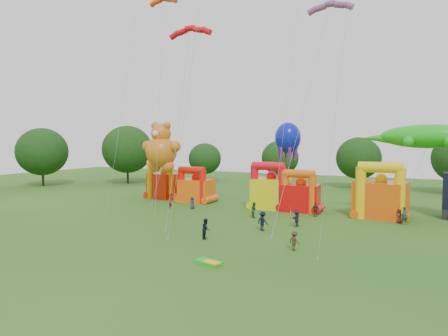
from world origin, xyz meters
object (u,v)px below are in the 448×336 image
at_px(spectator_0, 192,203).
at_px(gecko_kite, 422,155).
at_px(spectator_4, 316,210).
at_px(bouncy_castle_2, 271,191).
at_px(bouncy_castle_0, 164,183).
at_px(teddy_bear_kite, 161,151).
at_px(octopus_kite, 289,168).

bearing_deg(spectator_0, gecko_kite, 34.33).
bearing_deg(spectator_4, gecko_kite, 169.36).
bearing_deg(bouncy_castle_2, spectator_4, -23.63).
distance_m(bouncy_castle_0, bouncy_castle_2, 18.43).
xyz_separation_m(bouncy_castle_0, bouncy_castle_2, (18.31, -2.15, 0.08)).
bearing_deg(gecko_kite, bouncy_castle_0, 178.58).
relative_size(bouncy_castle_2, spectator_0, 3.83).
relative_size(teddy_bear_kite, gecko_kite, 0.86).
xyz_separation_m(teddy_bear_kite, spectator_0, (5.93, -1.45, -6.65)).
relative_size(bouncy_castle_0, octopus_kite, 0.52).
distance_m(octopus_kite, spectator_0, 13.60).
xyz_separation_m(bouncy_castle_0, octopus_kite, (20.10, -0.18, 3.04)).
bearing_deg(spectator_0, bouncy_castle_2, 48.37).
relative_size(bouncy_castle_2, octopus_kite, 0.54).
bearing_deg(bouncy_castle_2, octopus_kite, 47.79).
height_order(bouncy_castle_2, spectator_0, bouncy_castle_2).
distance_m(teddy_bear_kite, octopus_kite, 17.83).
xyz_separation_m(bouncy_castle_2, spectator_4, (6.60, -2.89, -1.55)).
bearing_deg(gecko_kite, spectator_4, -159.40).
xyz_separation_m(bouncy_castle_2, spectator_0, (-9.25, -4.56, -1.57)).
relative_size(bouncy_castle_2, gecko_kite, 0.46).
bearing_deg(spectator_0, octopus_kite, 52.74).
relative_size(bouncy_castle_0, spectator_0, 3.69).
relative_size(gecko_kite, spectator_4, 8.09).
height_order(bouncy_castle_0, teddy_bear_kite, teddy_bear_kite).
bearing_deg(bouncy_castle_2, spectator_0, -153.74).
xyz_separation_m(teddy_bear_kite, spectator_4, (21.77, 0.23, -6.63)).
bearing_deg(bouncy_castle_0, teddy_bear_kite, -59.22).
xyz_separation_m(gecko_kite, spectator_4, (-11.04, -4.15, -6.50)).
xyz_separation_m(bouncy_castle_0, spectator_0, (9.06, -6.71, -1.48)).
relative_size(bouncy_castle_2, teddy_bear_kite, 0.53).
distance_m(gecko_kite, spectator_0, 28.27).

